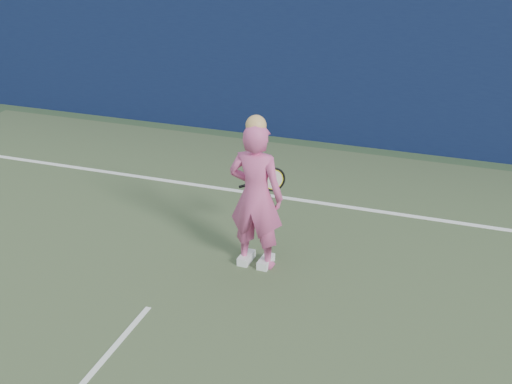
% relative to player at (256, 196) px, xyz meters
% --- Properties ---
extents(ground, '(80.00, 80.00, 0.00)m').
position_rel_player_xyz_m(ground, '(-0.75, -2.21, -0.86)').
color(ground, '#283E26').
rests_on(ground, ground).
extents(backstop_wall, '(24.00, 0.40, 2.50)m').
position_rel_player_xyz_m(backstop_wall, '(-0.75, 4.29, 0.39)').
color(backstop_wall, '#0D163B').
rests_on(backstop_wall, ground).
extents(player, '(0.64, 0.43, 1.78)m').
position_rel_player_xyz_m(player, '(0.00, 0.00, 0.00)').
color(player, '#D3528D').
rests_on(player, ground).
extents(racket, '(0.53, 0.22, 0.29)m').
position_rel_player_xyz_m(racket, '(0.01, 0.49, -0.01)').
color(racket, black).
rests_on(racket, ground).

